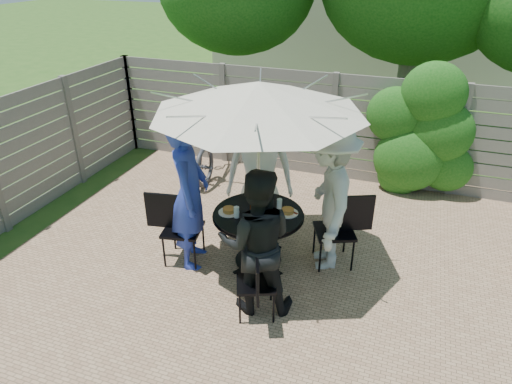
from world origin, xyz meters
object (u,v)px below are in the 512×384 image
(person_left, at_px, (190,195))
(patio_table, at_px, (258,228))
(chair_front, at_px, (256,295))
(glass_right, at_px, (279,204))
(chair_back, at_px, (260,206))
(bicycle, at_px, (220,142))
(plate_back, at_px, (259,197))
(plate_front, at_px, (257,227))
(person_right, at_px, (328,198))
(plate_left, at_px, (229,211))
(glass_left, at_px, (236,212))
(umbrella, at_px, (259,97))
(plate_right, at_px, (288,212))
(person_front, at_px, (256,243))
(person_back, at_px, (260,169))
(syrup_jug, at_px, (254,205))
(glass_back, at_px, (251,198))
(chair_right, at_px, (334,244))
(chair_left, at_px, (183,241))
(coffee_cup, at_px, (267,200))

(person_left, bearing_deg, patio_table, -90.00)
(person_left, bearing_deg, chair_front, -139.25)
(glass_right, bearing_deg, chair_back, 124.91)
(glass_right, bearing_deg, bicycle, 128.93)
(plate_back, relative_size, glass_right, 1.86)
(chair_back, relative_size, plate_back, 3.59)
(plate_front, bearing_deg, chair_front, -71.80)
(person_right, xyz_separation_m, plate_left, (-1.13, -0.37, -0.21))
(person_left, distance_m, person_right, 1.66)
(chair_front, xyz_separation_m, glass_left, (-0.51, 0.74, 0.54))
(patio_table, bearing_deg, plate_left, -161.91)
(chair_back, bearing_deg, umbrella, -2.00)
(umbrella, xyz_separation_m, person_right, (0.79, 0.26, -1.22))
(plate_left, bearing_deg, plate_right, 18.09)
(plate_right, bearing_deg, person_front, -95.36)
(person_right, relative_size, glass_left, 13.67)
(person_back, bearing_deg, umbrella, -90.00)
(plate_front, height_order, plate_right, same)
(chair_front, distance_m, bicycle, 3.85)
(plate_back, height_order, bicycle, bicycle)
(patio_table, bearing_deg, person_back, 108.09)
(patio_table, xyz_separation_m, person_right, (0.79, 0.26, 0.45))
(syrup_jug, distance_m, bicycle, 2.85)
(plate_right, bearing_deg, glass_back, 168.91)
(person_left, xyz_separation_m, plate_right, (1.13, 0.37, -0.22))
(umbrella, relative_size, person_left, 1.57)
(plate_left, distance_m, glass_right, 0.63)
(chair_right, relative_size, bicycle, 0.47)
(plate_back, distance_m, plate_front, 0.72)
(chair_left, relative_size, syrup_jug, 5.99)
(person_right, bearing_deg, chair_right, 90.65)
(plate_left, relative_size, coffee_cup, 2.17)
(glass_left, xyz_separation_m, bicycle, (-1.38, 2.60, -0.25))
(glass_back, bearing_deg, chair_front, -66.96)
(umbrella, xyz_separation_m, coffee_cup, (0.03, 0.24, -1.39))
(chair_right, bearing_deg, syrup_jug, -8.13)
(patio_table, bearing_deg, glass_left, -139.91)
(patio_table, height_order, chair_front, chair_front)
(person_back, bearing_deg, chair_left, -139.41)
(person_right, bearing_deg, person_front, -45.00)
(person_back, xyz_separation_m, bicycle, (-1.34, 1.63, -0.39))
(plate_right, height_order, syrup_jug, syrup_jug)
(chair_front, bearing_deg, bicycle, 7.18)
(glass_right, bearing_deg, person_back, 127.79)
(plate_front, distance_m, plate_right, 0.51)
(person_back, height_order, glass_right, person_back)
(person_left, relative_size, glass_right, 13.84)
(plate_front, bearing_deg, coffee_cup, 98.31)
(person_back, xyz_separation_m, coffee_cup, (0.28, -0.55, -0.15))
(glass_left, distance_m, coffee_cup, 0.48)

